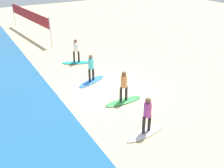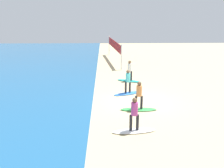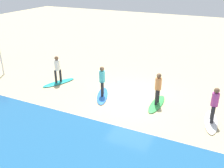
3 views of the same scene
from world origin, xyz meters
name	(u,v)px [view 3 (image 3 of 3)]	position (x,y,z in m)	size (l,w,h in m)	color
ground_plane	(134,97)	(0.00, 0.00, 0.00)	(60.00, 60.00, 0.00)	#CCB789
surfboard_white	(211,122)	(-4.05, 0.85, 0.04)	(2.10, 0.56, 0.09)	white
surfer_white	(215,102)	(-4.05, 0.85, 1.04)	(0.32, 0.46, 1.64)	#232328
surfboard_green	(157,104)	(-1.36, 0.27, 0.04)	(2.10, 0.56, 0.09)	green
surfer_green	(158,86)	(-1.36, 0.27, 1.04)	(0.32, 0.46, 1.64)	#232328
surfboard_blue	(102,96)	(1.59, 0.63, 0.04)	(2.10, 0.56, 0.09)	blue
surfer_blue	(102,79)	(1.59, 0.63, 1.04)	(0.32, 0.44, 1.64)	#232328
surfboard_teal	(59,83)	(4.82, 0.20, 0.04)	(2.10, 0.56, 0.09)	teal
surfer_teal	(57,67)	(4.82, 0.20, 1.04)	(0.32, 0.43, 1.64)	#232328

